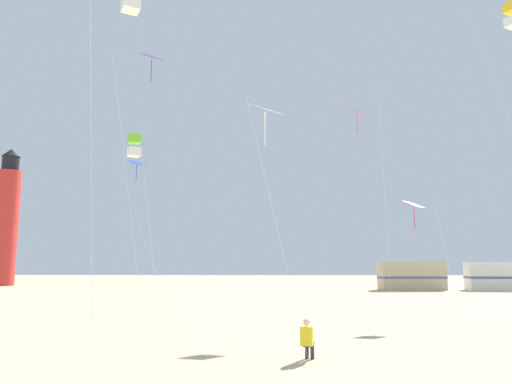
{
  "coord_description": "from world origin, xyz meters",
  "views": [
    {
      "loc": [
        -0.01,
        -6.54,
        2.73
      ],
      "look_at": [
        -0.63,
        13.48,
        5.69
      ],
      "focal_mm": 33.58,
      "sensor_mm": 36.0,
      "label": 1
    }
  ],
  "objects_px": {
    "kite_flyer_standing": "(307,338)",
    "kite_diamond_rainbow": "(359,121)",
    "lighthouse_distant": "(6,220)",
    "rv_van_tan": "(411,276)",
    "kite_diamond_blue": "(137,169)",
    "kite_diamond_violet": "(150,69)",
    "kite_diamond_magenta": "(415,208)",
    "kite_box_lime": "(134,146)",
    "kite_diamond_white": "(266,117)",
    "rv_van_white": "(500,276)"
  },
  "relations": [
    {
      "from": "kite_flyer_standing",
      "to": "rv_van_tan",
      "type": "height_order",
      "value": "rv_van_tan"
    },
    {
      "from": "kite_flyer_standing",
      "to": "kite_diamond_magenta",
      "type": "relative_size",
      "value": 0.2
    },
    {
      "from": "kite_diamond_violet",
      "to": "kite_diamond_magenta",
      "type": "bearing_deg",
      "value": 13.29
    },
    {
      "from": "kite_diamond_white",
      "to": "rv_van_white",
      "type": "height_order",
      "value": "kite_diamond_white"
    },
    {
      "from": "kite_diamond_violet",
      "to": "lighthouse_distant",
      "type": "relative_size",
      "value": 0.74
    },
    {
      "from": "kite_diamond_blue",
      "to": "rv_van_tan",
      "type": "distance_m",
      "value": 31.27
    },
    {
      "from": "kite_box_lime",
      "to": "rv_van_white",
      "type": "xyz_separation_m",
      "value": [
        30.09,
        25.97,
        -7.28
      ]
    },
    {
      "from": "kite_flyer_standing",
      "to": "lighthouse_distant",
      "type": "height_order",
      "value": "lighthouse_distant"
    },
    {
      "from": "lighthouse_distant",
      "to": "rv_van_tan",
      "type": "height_order",
      "value": "lighthouse_distant"
    },
    {
      "from": "kite_flyer_standing",
      "to": "kite_box_lime",
      "type": "relative_size",
      "value": 0.13
    },
    {
      "from": "kite_diamond_rainbow",
      "to": "rv_van_tan",
      "type": "relative_size",
      "value": 1.66
    },
    {
      "from": "kite_diamond_white",
      "to": "kite_diamond_blue",
      "type": "height_order",
      "value": "kite_diamond_blue"
    },
    {
      "from": "kite_box_lime",
      "to": "lighthouse_distant",
      "type": "relative_size",
      "value": 0.55
    },
    {
      "from": "kite_diamond_blue",
      "to": "rv_van_white",
      "type": "bearing_deg",
      "value": 32.87
    },
    {
      "from": "kite_flyer_standing",
      "to": "kite_diamond_violet",
      "type": "distance_m",
      "value": 14.46
    },
    {
      "from": "kite_diamond_white",
      "to": "rv_van_white",
      "type": "distance_m",
      "value": 42.39
    },
    {
      "from": "kite_diamond_rainbow",
      "to": "kite_diamond_magenta",
      "type": "distance_m",
      "value": 5.55
    },
    {
      "from": "kite_diamond_rainbow",
      "to": "kite_diamond_blue",
      "type": "height_order",
      "value": "kite_diamond_rainbow"
    },
    {
      "from": "kite_flyer_standing",
      "to": "kite_diamond_violet",
      "type": "xyz_separation_m",
      "value": [
        -6.57,
        6.76,
        10.97
      ]
    },
    {
      "from": "kite_diamond_white",
      "to": "kite_diamond_magenta",
      "type": "distance_m",
      "value": 11.81
    },
    {
      "from": "kite_diamond_violet",
      "to": "kite_diamond_magenta",
      "type": "height_order",
      "value": "kite_diamond_violet"
    },
    {
      "from": "kite_diamond_rainbow",
      "to": "rv_van_tan",
      "type": "xyz_separation_m",
      "value": [
        9.48,
        24.67,
        -8.87
      ]
    },
    {
      "from": "kite_diamond_violet",
      "to": "kite_diamond_white",
      "type": "bearing_deg",
      "value": -48.31
    },
    {
      "from": "kite_diamond_blue",
      "to": "kite_diamond_magenta",
      "type": "distance_m",
      "value": 16.83
    },
    {
      "from": "kite_diamond_blue",
      "to": "kite_diamond_magenta",
      "type": "bearing_deg",
      "value": -19.5
    },
    {
      "from": "kite_flyer_standing",
      "to": "kite_box_lime",
      "type": "height_order",
      "value": "kite_box_lime"
    },
    {
      "from": "kite_diamond_blue",
      "to": "rv_van_white",
      "type": "xyz_separation_m",
      "value": [
        31.51,
        20.36,
        -7.21
      ]
    },
    {
      "from": "kite_diamond_blue",
      "to": "lighthouse_distant",
      "type": "bearing_deg",
      "value": 130.51
    },
    {
      "from": "rv_van_white",
      "to": "kite_diamond_violet",
      "type": "bearing_deg",
      "value": -131.16
    },
    {
      "from": "kite_diamond_rainbow",
      "to": "lighthouse_distant",
      "type": "relative_size",
      "value": 0.65
    },
    {
      "from": "kite_flyer_standing",
      "to": "kite_diamond_rainbow",
      "type": "height_order",
      "value": "kite_diamond_rainbow"
    },
    {
      "from": "kite_flyer_standing",
      "to": "kite_diamond_blue",
      "type": "height_order",
      "value": "kite_diamond_blue"
    },
    {
      "from": "kite_diamond_blue",
      "to": "rv_van_tan",
      "type": "relative_size",
      "value": 1.39
    },
    {
      "from": "lighthouse_distant",
      "to": "kite_diamond_violet",
      "type": "bearing_deg",
      "value": -53.74
    },
    {
      "from": "kite_diamond_rainbow",
      "to": "kite_box_lime",
      "type": "xyz_separation_m",
      "value": [
        -11.74,
        -1.25,
        -1.59
      ]
    },
    {
      "from": "kite_flyer_standing",
      "to": "rv_van_white",
      "type": "xyz_separation_m",
      "value": [
        22.09,
        35.64,
        0.78
      ]
    },
    {
      "from": "lighthouse_distant",
      "to": "kite_box_lime",
      "type": "bearing_deg",
      "value": -52.98
    },
    {
      "from": "kite_diamond_magenta",
      "to": "lighthouse_distant",
      "type": "height_order",
      "value": "lighthouse_distant"
    },
    {
      "from": "kite_flyer_standing",
      "to": "rv_van_tan",
      "type": "xyz_separation_m",
      "value": [
        13.22,
        35.6,
        0.78
      ]
    },
    {
      "from": "kite_diamond_white",
      "to": "kite_box_lime",
      "type": "distance_m",
      "value": 11.35
    },
    {
      "from": "kite_box_lime",
      "to": "rv_van_white",
      "type": "relative_size",
      "value": 1.41
    },
    {
      "from": "kite_diamond_blue",
      "to": "kite_box_lime",
      "type": "height_order",
      "value": "kite_box_lime"
    },
    {
      "from": "kite_diamond_rainbow",
      "to": "lighthouse_distant",
      "type": "bearing_deg",
      "value": 138.9
    },
    {
      "from": "kite_flyer_standing",
      "to": "lighthouse_distant",
      "type": "xyz_separation_m",
      "value": [
        -33.34,
        43.27,
        7.22
      ]
    },
    {
      "from": "kite_diamond_blue",
      "to": "rv_van_white",
      "type": "distance_m",
      "value": 38.21
    },
    {
      "from": "lighthouse_distant",
      "to": "kite_diamond_blue",
      "type": "bearing_deg",
      "value": -49.49
    },
    {
      "from": "kite_box_lime",
      "to": "lighthouse_distant",
      "type": "distance_m",
      "value": 42.09
    },
    {
      "from": "kite_flyer_standing",
      "to": "kite_diamond_blue",
      "type": "xyz_separation_m",
      "value": [
        -9.42,
        15.28,
        7.99
      ]
    },
    {
      "from": "kite_diamond_rainbow",
      "to": "kite_diamond_blue",
      "type": "distance_m",
      "value": 13.96
    },
    {
      "from": "lighthouse_distant",
      "to": "rv_van_tan",
      "type": "xyz_separation_m",
      "value": [
        46.56,
        -7.67,
        -6.45
      ]
    }
  ]
}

